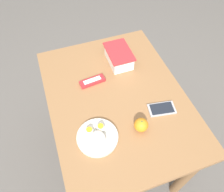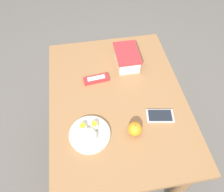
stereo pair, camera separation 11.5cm
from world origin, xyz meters
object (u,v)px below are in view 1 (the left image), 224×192
rice_plate (97,137)px  cell_phone (162,109)px  food_container (119,57)px  orange_fruit (141,125)px  candy_bar (92,81)px

rice_plate → cell_phone: rice_plate is taller
cell_phone → food_container: bearing=-167.5°
cell_phone → orange_fruit: bearing=-66.5°
food_container → cell_phone: (0.40, 0.09, -0.03)m
orange_fruit → cell_phone: 0.17m
orange_fruit → cell_phone: orange_fruit is taller
rice_plate → cell_phone: bearing=97.2°
food_container → cell_phone: 0.41m
cell_phone → candy_bar: bearing=-135.8°
food_container → candy_bar: bearing=-62.2°
candy_bar → cell_phone: size_ratio=0.99×
orange_fruit → rice_plate: (-0.02, -0.22, -0.02)m
food_container → cell_phone: bearing=12.5°
food_container → cell_phone: size_ratio=1.36×
food_container → rice_plate: bearing=-31.5°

